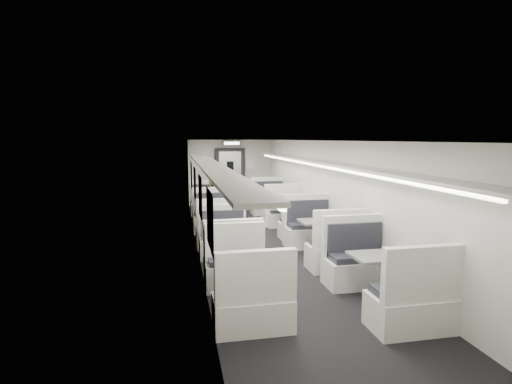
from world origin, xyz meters
name	(u,v)px	position (x,y,z in m)	size (l,w,h in m)	color
room	(266,195)	(0.00, 0.00, 1.20)	(3.24, 12.24, 2.64)	black
booth_left_a	(208,207)	(-1.00, 3.47, 0.37)	(1.01, 2.06, 1.10)	white
booth_left_b	(216,223)	(-1.00, 1.06, 0.38)	(1.06, 2.14, 1.15)	white
booth_left_c	(228,250)	(-1.00, -1.23, 0.36)	(0.99, 2.02, 1.08)	white
booth_left_d	(243,281)	(-1.00, -2.96, 0.37)	(1.02, 2.06, 1.10)	white
booth_right_a	(275,206)	(1.00, 3.15, 0.40)	(1.10, 2.23, 1.19)	white
booth_right_b	(291,219)	(1.00, 1.41, 0.35)	(0.95, 1.94, 1.04)	white
booth_right_c	(322,238)	(1.00, -0.87, 0.39)	(1.09, 2.21, 1.18)	white
booth_right_d	(381,279)	(1.00, -3.33, 0.39)	(1.07, 2.18, 1.16)	white
passenger	(216,194)	(-0.78, 3.17, 0.83)	(0.60, 0.40, 1.66)	black
window_a	(191,176)	(-1.49, 3.40, 1.35)	(0.02, 1.18, 0.84)	black
window_b	(195,184)	(-1.49, 1.20, 1.35)	(0.02, 1.18, 0.84)	black
window_c	(200,197)	(-1.49, -1.00, 1.35)	(0.02, 1.18, 0.84)	black
window_d	(210,220)	(-1.49, -3.20, 1.35)	(0.02, 1.18, 0.84)	black
luggage_rack_left	(210,165)	(-1.24, -0.30, 1.92)	(0.46, 10.40, 0.09)	white
luggage_rack_right	(324,163)	(1.24, -0.30, 1.92)	(0.46, 10.40, 0.09)	white
vestibule_door	(230,177)	(0.00, 5.93, 1.04)	(1.10, 0.13, 2.10)	black
exit_sign	(232,143)	(0.00, 5.44, 2.28)	(0.62, 0.12, 0.16)	black
wall_notice	(250,164)	(0.75, 5.92, 1.50)	(0.32, 0.02, 0.40)	silver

